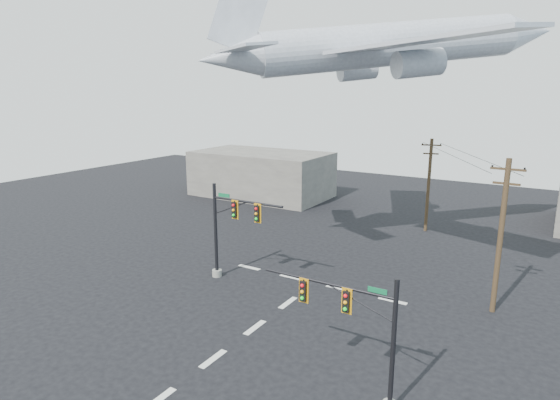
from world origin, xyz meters
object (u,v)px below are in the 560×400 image
Objects in this scene: utility_pole_a at (501,234)px; utility_pole_b at (429,184)px; airliner at (388,46)px; signal_mast_near at (361,333)px; signal_mast_far at (228,231)px.

utility_pole_b is (-8.44, 16.01, -0.32)m from utility_pole_a.
utility_pole_b is 16.15m from airliner.
signal_mast_near is 16.16m from signal_mast_far.
signal_mast_near is 13.79m from utility_pole_a.
airliner is (-1.49, -10.05, 12.56)m from utility_pole_b.
airliner reaches higher than signal_mast_far.
airliner is (-5.88, 19.01, 14.06)m from signal_mast_near.
utility_pole_b is at bearing 119.96° from utility_pole_a.
utility_pole_b reaches higher than signal_mast_near.
utility_pole_b is at bearing 98.58° from signal_mast_near.
signal_mast_far is 19.04m from airliner.
utility_pole_b is at bearing 65.49° from signal_mast_far.
utility_pole_b is at bearing 35.96° from airliner.
airliner is at bearing 151.19° from utility_pole_a.
utility_pole_a reaches higher than signal_mast_near.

